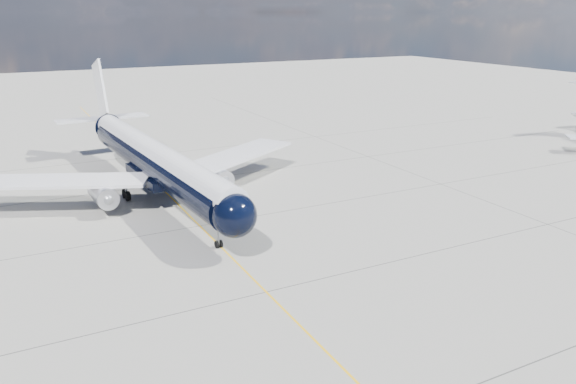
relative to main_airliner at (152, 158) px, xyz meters
name	(u,v)px	position (x,y,z in m)	size (l,w,h in m)	color
ground	(184,210)	(1.41, -6.41, -4.23)	(320.00, 320.00, 0.00)	gray
taxiway_centerline	(200,226)	(1.41, -11.41, -4.23)	(0.16, 160.00, 0.01)	#EFAF0C
main_airliner	(152,158)	(0.00, 0.00, 0.00)	(38.70, 47.21, 13.63)	black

